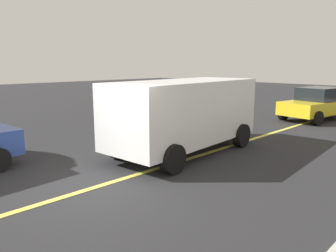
% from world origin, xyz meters
% --- Properties ---
extents(ground_plane, '(80.00, 80.00, 0.00)m').
position_xyz_m(ground_plane, '(0.00, 0.00, 0.00)').
color(ground_plane, '#262628').
extents(lane_marking_centre, '(28.00, 0.16, 0.01)m').
position_xyz_m(lane_marking_centre, '(3.00, 0.00, 0.01)').
color(lane_marking_centre, '#E0D14C').
extents(white_van, '(5.34, 2.60, 2.20)m').
position_xyz_m(white_van, '(3.48, 0.57, 1.27)').
color(white_van, white).
rests_on(white_van, ground_plane).
extents(car_yellow_far_lane, '(4.26, 2.44, 1.56)m').
position_xyz_m(car_yellow_far_lane, '(12.52, 0.03, 0.79)').
color(car_yellow_far_lane, gold).
rests_on(car_yellow_far_lane, ground_plane).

